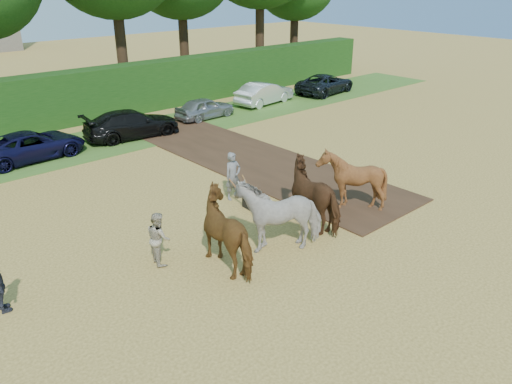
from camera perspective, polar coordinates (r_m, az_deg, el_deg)
name	(u,v)px	position (r m, az deg, el deg)	size (l,w,h in m)	color
ground	(342,216)	(18.40, 9.76, -2.73)	(120.00, 120.00, 0.00)	gold
earth_strip	(247,158)	(23.86, -1.04, 3.92)	(4.50, 17.00, 0.05)	#472D1C
grass_verge	(144,133)	(28.55, -12.66, 6.65)	(50.00, 5.00, 0.03)	#38601E
hedgerow	(104,93)	(32.10, -16.99, 10.78)	(46.00, 1.60, 3.00)	#14380F
spectator_near	(159,238)	(15.24, -11.06, -5.18)	(0.80, 0.63, 1.65)	beige
plough_team	(297,202)	(16.62, 4.69, -1.12)	(7.49, 5.33, 2.27)	brown
parked_cars	(208,108)	(30.63, -5.53, 9.58)	(26.46, 3.22, 1.49)	#121137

